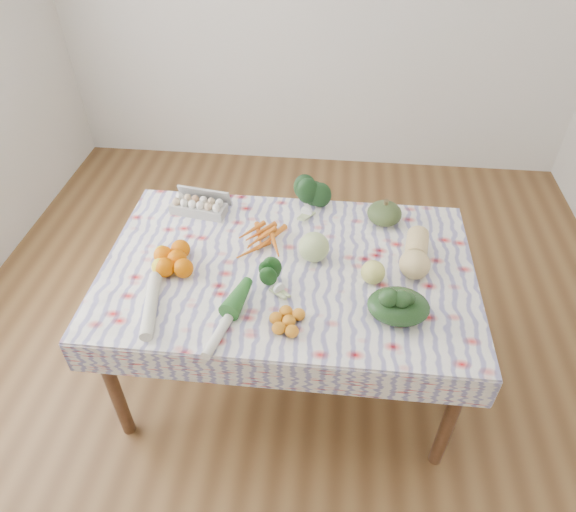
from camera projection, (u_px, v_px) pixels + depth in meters
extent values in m
plane|color=brown|center=(288.00, 369.00, 2.80)|extent=(4.50, 4.50, 0.00)
cube|color=brown|center=(288.00, 271.00, 2.32)|extent=(1.60, 1.00, 0.04)
cylinder|color=brown|center=(114.00, 387.00, 2.30)|extent=(0.06, 0.06, 0.71)
cylinder|color=brown|center=(450.00, 418.00, 2.18)|extent=(0.06, 0.06, 0.71)
cylinder|color=brown|center=(169.00, 258.00, 2.96)|extent=(0.06, 0.06, 0.71)
cylinder|color=brown|center=(429.00, 277.00, 2.84)|extent=(0.06, 0.06, 0.71)
cube|color=white|center=(288.00, 267.00, 2.30)|extent=(1.66, 1.06, 0.01)
cube|color=#AAA9A5|center=(198.00, 207.00, 2.58)|extent=(0.29, 0.15, 0.07)
cube|color=orange|center=(261.00, 243.00, 2.38)|extent=(0.31, 0.29, 0.05)
ellipsoid|color=#163717|center=(310.00, 201.00, 2.56)|extent=(0.19, 0.18, 0.13)
ellipsoid|color=#3E5128|center=(384.00, 213.00, 2.51)|extent=(0.21, 0.21, 0.11)
sphere|color=#AFC67B|center=(314.00, 247.00, 2.29)|extent=(0.17, 0.17, 0.14)
ellipsoid|color=#DEBF78|center=(416.00, 252.00, 2.27)|extent=(0.18, 0.31, 0.13)
cube|color=#DC6300|center=(177.00, 259.00, 2.27)|extent=(0.35, 0.35, 0.09)
ellipsoid|color=#194819|center=(273.00, 280.00, 2.16)|extent=(0.18, 0.18, 0.09)
cube|color=orange|center=(289.00, 320.00, 2.02)|extent=(0.21, 0.21, 0.06)
sphere|color=#D9D965|center=(373.00, 272.00, 2.19)|extent=(0.11, 0.11, 0.10)
ellipsoid|color=#173215|center=(398.00, 306.00, 2.04)|extent=(0.26, 0.21, 0.11)
cylinder|color=beige|center=(151.00, 305.00, 2.08)|extent=(0.12, 0.36, 0.05)
cylinder|color=silver|center=(228.00, 319.00, 2.03)|extent=(0.14, 0.39, 0.04)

